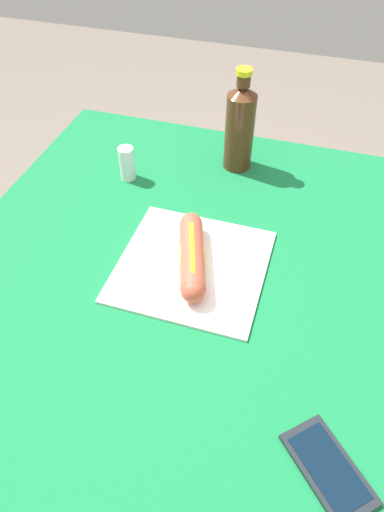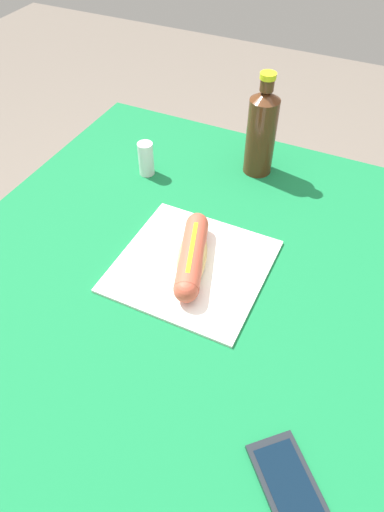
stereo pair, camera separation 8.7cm
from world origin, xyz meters
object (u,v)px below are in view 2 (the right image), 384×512
at_px(cell_phone, 289,487).
at_px(salt_shaker, 146,159).
at_px(hot_dog, 192,256).
at_px(soda_bottle, 261,131).

height_order(cell_phone, salt_shaker, salt_shaker).
height_order(hot_dog, soda_bottle, soda_bottle).
xyz_separation_m(hot_dog, salt_shaker, (0.23, 0.23, 0.01)).
distance_m(hot_dog, salt_shaker, 0.32).
height_order(hot_dog, cell_phone, hot_dog).
bearing_deg(soda_bottle, cell_phone, -156.88).
bearing_deg(cell_phone, hot_dog, 43.19).
relative_size(cell_phone, soda_bottle, 0.61).
bearing_deg(salt_shaker, hot_dog, -135.29).
bearing_deg(hot_dog, soda_bottle, -1.02).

